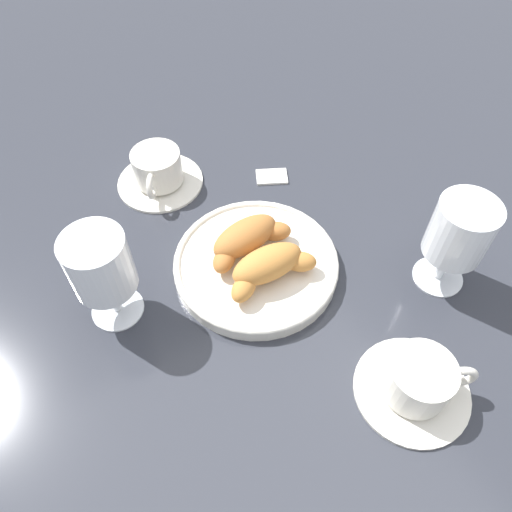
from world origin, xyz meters
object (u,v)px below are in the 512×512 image
coffee_cup_near (158,171)px  pastry_plate (256,264)px  juice_glass_left (459,233)px  croissant_large (247,239)px  juice_glass_right (101,268)px  coffee_cup_far (418,382)px  sugar_packet (272,176)px  croissant_small (269,266)px

coffee_cup_near → pastry_plate: bearing=102.0°
juice_glass_left → coffee_cup_near: bearing=-54.6°
croissant_large → juice_glass_right: size_ratio=0.97×
croissant_large → coffee_cup_near: size_ratio=1.00×
croissant_large → coffee_cup_far: size_ratio=1.00×
coffee_cup_far → sugar_packet: bearing=-96.5°
coffee_cup_near → sugar_packet: coffee_cup_near is taller
pastry_plate → coffee_cup_far: (-0.07, 0.25, 0.01)m
croissant_large → coffee_cup_near: 0.21m
croissant_small → sugar_packet: 0.21m
croissant_small → sugar_packet: (-0.11, -0.18, -0.04)m
croissant_large → juice_glass_left: (-0.21, 0.16, 0.05)m
pastry_plate → coffee_cup_far: 0.26m
coffee_cup_near → sugar_packet: bearing=154.4°
croissant_large → croissant_small: 0.06m
croissant_small → croissant_large: bearing=-88.1°
pastry_plate → croissant_small: (-0.00, 0.03, 0.03)m
coffee_cup_near → juice_glass_right: size_ratio=0.97×
juice_glass_left → sugar_packet: size_ratio=2.80×
croissant_small → juice_glass_left: 0.24m
coffee_cup_near → croissant_small: bearing=100.8°
juice_glass_left → sugar_packet: juice_glass_left is taller
pastry_plate → sugar_packet: pastry_plate is taller
pastry_plate → coffee_cup_near: (0.05, -0.22, 0.01)m
pastry_plate → juice_glass_left: 0.26m
croissant_small → juice_glass_left: size_ratio=0.98×
juice_glass_right → coffee_cup_far: bearing=132.8°
pastry_plate → coffee_cup_near: 0.23m
coffee_cup_near → coffee_cup_far: (-0.12, 0.47, 0.00)m
coffee_cup_near → coffee_cup_far: 0.49m
pastry_plate → juice_glass_left: size_ratio=1.62×
juice_glass_left → juice_glass_right: 0.43m
pastry_plate → coffee_cup_far: coffee_cup_far is taller
croissant_small → pastry_plate: bearing=-87.9°
coffee_cup_near → juice_glass_left: size_ratio=0.97×
croissant_large → juice_glass_left: 0.27m
coffee_cup_near → juice_glass_right: (0.14, 0.19, 0.07)m
juice_glass_left → juice_glass_right: (0.40, -0.17, -0.00)m
croissant_small → coffee_cup_far: (-0.07, 0.22, -0.02)m
croissant_small → coffee_cup_far: 0.23m
croissant_large → juice_glass_right: 0.20m
sugar_packet → croissant_small: bearing=83.4°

